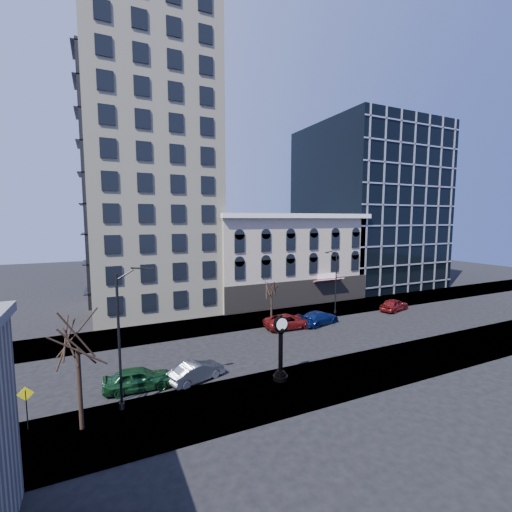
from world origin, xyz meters
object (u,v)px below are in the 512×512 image
street_clock (281,350)px  street_lamp_near (129,301)px  car_near_a (138,378)px  warning_sign (26,400)px  car_near_b (197,371)px

street_clock → street_lamp_near: bearing=174.0°
street_lamp_near → car_near_a: (0.56, 2.40, -6.07)m
warning_sign → car_near_b: bearing=10.8°
street_lamp_near → car_near_b: bearing=24.4°
warning_sign → street_clock: bearing=-2.6°
warning_sign → car_near_b: 10.34m
warning_sign → car_near_a: size_ratio=0.54×
street_clock → warning_sign: street_clock is taller
street_lamp_near → car_near_b: size_ratio=2.10×
street_lamp_near → warning_sign: (-5.53, 0.01, -5.03)m
warning_sign → car_near_b: (10.09, 1.94, -1.13)m
street_clock → warning_sign: bearing=175.3°
street_clock → warning_sign: (-15.62, 0.69, -0.50)m
warning_sign → car_near_b: size_ratio=0.58×
car_near_b → street_clock: bearing=-134.8°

